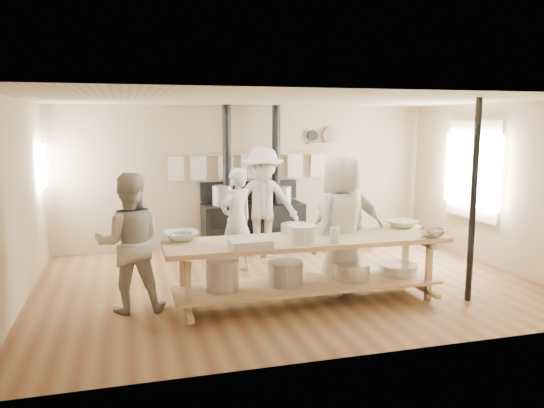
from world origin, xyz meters
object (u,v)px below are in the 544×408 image
at_px(chair, 357,237).
at_px(prep_table, 307,264).
at_px(cook_center, 342,225).
at_px(cook_far_left, 237,221).
at_px(cook_right, 348,228).
at_px(roasting_pan, 250,244).
at_px(stove, 252,221).
at_px(cook_by_window, 263,203).
at_px(cook_left, 130,243).

bearing_deg(chair, prep_table, -138.15).
distance_m(cook_center, chair, 2.54).
bearing_deg(cook_far_left, cook_right, 107.54).
bearing_deg(roasting_pan, prep_table, 22.01).
xyz_separation_m(stove, cook_by_window, (0.05, -0.56, 0.42)).
distance_m(cook_left, cook_center, 2.76).
distance_m(stove, cook_far_left, 1.49).
relative_size(cook_far_left, cook_by_window, 0.86).
distance_m(cook_by_window, roasting_pan, 2.92).
height_order(chair, roasting_pan, roasting_pan).
distance_m(prep_table, cook_right, 0.93).
distance_m(cook_right, roasting_pan, 1.75).
distance_m(cook_far_left, cook_right, 1.78).
relative_size(stove, chair, 3.20).
height_order(cook_left, chair, cook_left).
bearing_deg(cook_by_window, cook_left, -127.21).
bearing_deg(cook_far_left, cook_by_window, -157.67).
height_order(cook_left, cook_center, cook_center).
relative_size(cook_right, cook_by_window, 0.90).
distance_m(stove, cook_by_window, 0.70).
distance_m(cook_far_left, cook_left, 2.07).
distance_m(chair, roasting_pan, 3.87).
distance_m(cook_by_window, chair, 1.88).
bearing_deg(cook_center, cook_right, -163.34).
bearing_deg(chair, cook_far_left, -173.61).
distance_m(cook_left, cook_right, 2.91).
bearing_deg(stove, prep_table, -90.04).
height_order(stove, cook_center, stove).
distance_m(stove, prep_table, 3.02).
relative_size(chair, roasting_pan, 1.71).
bearing_deg(stove, cook_right, -73.90).
distance_m(stove, cook_center, 2.80).
distance_m(cook_left, chair, 4.53).
relative_size(stove, cook_by_window, 1.38).
bearing_deg(chair, cook_by_window, 167.64).
xyz_separation_m(cook_right, cook_by_window, (-0.69, 2.01, 0.09)).
distance_m(cook_far_left, roasting_pan, 2.01).
relative_size(cook_by_window, chair, 2.31).
height_order(cook_center, cook_by_window, cook_by_window).
distance_m(stove, roasting_pan, 3.47).
xyz_separation_m(cook_left, chair, (3.96, 2.09, -0.61)).
xyz_separation_m(prep_table, cook_by_window, (0.06, 2.46, 0.42)).
height_order(prep_table, cook_center, cook_center).
distance_m(stove, cook_left, 3.45).
bearing_deg(cook_far_left, prep_table, 79.14).
xyz_separation_m(stove, cook_far_left, (-0.57, -1.35, 0.29)).
height_order(cook_far_left, cook_right, cook_right).
bearing_deg(cook_right, cook_center, 52.42).
bearing_deg(cook_center, prep_table, 0.48).
relative_size(cook_by_window, roasting_pan, 3.95).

